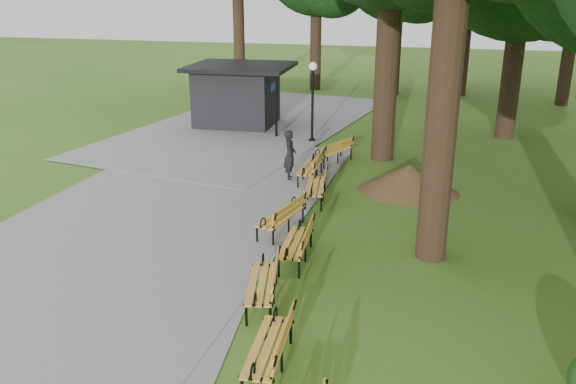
% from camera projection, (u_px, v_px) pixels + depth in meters
% --- Properties ---
extents(ground, '(100.00, 100.00, 0.00)m').
position_uv_depth(ground, '(264.00, 284.00, 12.50)').
color(ground, '#3C651D').
rests_on(ground, ground).
extents(path, '(12.00, 38.00, 0.06)m').
position_uv_depth(path, '(154.00, 214.00, 16.18)').
color(path, gray).
rests_on(path, ground).
extents(person, '(0.52, 0.67, 1.61)m').
position_uv_depth(person, '(290.00, 155.00, 18.85)').
color(person, black).
rests_on(person, ground).
extents(kiosk, '(4.38, 3.85, 2.66)m').
position_uv_depth(kiosk, '(237.00, 95.00, 26.02)').
color(kiosk, black).
rests_on(kiosk, ground).
extents(lamp_post, '(0.32, 0.32, 3.11)m').
position_uv_depth(lamp_post, '(313.00, 85.00, 22.94)').
color(lamp_post, black).
rests_on(lamp_post, ground).
extents(dirt_mound, '(2.53, 2.53, 0.84)m').
position_uv_depth(dirt_mound, '(409.00, 178.00, 17.87)').
color(dirt_mound, '#47301C').
rests_on(dirt_mound, ground).
extents(bench_1, '(0.77, 1.94, 0.88)m').
position_uv_depth(bench_1, '(268.00, 347.00, 9.57)').
color(bench_1, gold).
rests_on(bench_1, ground).
extents(bench_2, '(1.02, 1.99, 0.88)m').
position_uv_depth(bench_2, '(262.00, 283.00, 11.59)').
color(bench_2, gold).
rests_on(bench_2, ground).
extents(bench_3, '(0.76, 1.94, 0.88)m').
position_uv_depth(bench_3, '(296.00, 243.00, 13.38)').
color(bench_3, gold).
rests_on(bench_3, ground).
extents(bench_4, '(1.03, 1.99, 0.88)m').
position_uv_depth(bench_4, '(281.00, 216.00, 14.92)').
color(bench_4, gold).
rests_on(bench_4, ground).
extents(bench_5, '(0.89, 1.97, 0.88)m').
position_uv_depth(bench_5, '(315.00, 186.00, 17.11)').
color(bench_5, gold).
rests_on(bench_5, ground).
extents(bench_6, '(0.70, 1.92, 0.88)m').
position_uv_depth(bench_6, '(310.00, 168.00, 18.83)').
color(bench_6, gold).
rests_on(bench_6, ground).
extents(bench_7, '(1.38, 1.99, 0.88)m').
position_uv_depth(bench_7, '(333.00, 151.00, 20.67)').
color(bench_7, gold).
rests_on(bench_7, ground).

